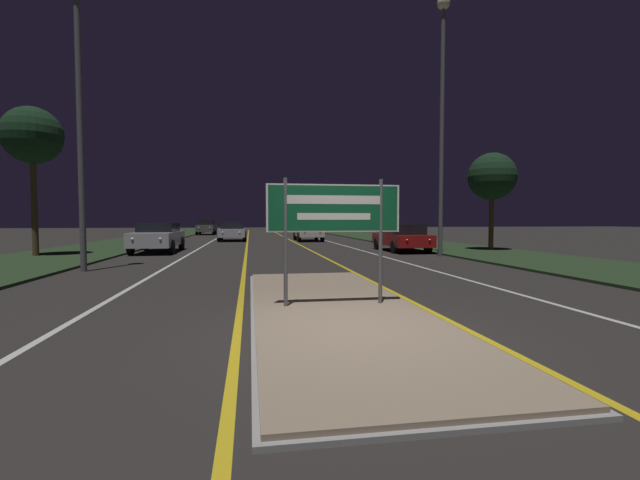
# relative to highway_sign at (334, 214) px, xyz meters

# --- Properties ---
(ground_plane) EXTENTS (160.00, 160.00, 0.00)m
(ground_plane) POSITION_rel_highway_sign_xyz_m (0.00, -1.57, -1.69)
(ground_plane) COLOR #282623
(median_island) EXTENTS (2.89, 8.90, 0.10)m
(median_island) POSITION_rel_highway_sign_xyz_m (0.00, 0.00, -1.65)
(median_island) COLOR #999993
(median_island) RESTS_ON ground_plane
(verge_left) EXTENTS (5.00, 100.00, 0.08)m
(verge_left) POSITION_rel_highway_sign_xyz_m (-9.50, 18.43, -1.65)
(verge_left) COLOR #23381E
(verge_left) RESTS_ON ground_plane
(verge_right) EXTENTS (5.00, 100.00, 0.08)m
(verge_right) POSITION_rel_highway_sign_xyz_m (9.50, 18.43, -1.65)
(verge_right) COLOR #23381E
(verge_right) RESTS_ON ground_plane
(centre_line_yellow_left) EXTENTS (0.12, 70.00, 0.01)m
(centre_line_yellow_left) POSITION_rel_highway_sign_xyz_m (-1.63, 23.43, -1.69)
(centre_line_yellow_left) COLOR gold
(centre_line_yellow_left) RESTS_ON ground_plane
(centre_line_yellow_right) EXTENTS (0.12, 70.00, 0.01)m
(centre_line_yellow_right) POSITION_rel_highway_sign_xyz_m (1.63, 23.43, -1.69)
(centre_line_yellow_right) COLOR gold
(centre_line_yellow_right) RESTS_ON ground_plane
(lane_line_white_left) EXTENTS (0.12, 70.00, 0.01)m
(lane_line_white_left) POSITION_rel_highway_sign_xyz_m (-4.20, 23.43, -1.69)
(lane_line_white_left) COLOR silver
(lane_line_white_left) RESTS_ON ground_plane
(lane_line_white_right) EXTENTS (0.12, 70.00, 0.01)m
(lane_line_white_right) POSITION_rel_highway_sign_xyz_m (4.20, 23.43, -1.69)
(lane_line_white_right) COLOR silver
(lane_line_white_right) RESTS_ON ground_plane
(edge_line_white_left) EXTENTS (0.10, 70.00, 0.01)m
(edge_line_white_left) POSITION_rel_highway_sign_xyz_m (-7.20, 23.43, -1.69)
(edge_line_white_left) COLOR silver
(edge_line_white_left) RESTS_ON ground_plane
(edge_line_white_right) EXTENTS (0.10, 70.00, 0.01)m
(edge_line_white_right) POSITION_rel_highway_sign_xyz_m (7.20, 23.43, -1.69)
(edge_line_white_right) COLOR silver
(edge_line_white_right) RESTS_ON ground_plane
(highway_sign) EXTENTS (2.35, 0.07, 2.20)m
(highway_sign) POSITION_rel_highway_sign_xyz_m (0.00, 0.00, 0.00)
(highway_sign) COLOR #56565B
(highway_sign) RESTS_ON median_island
(streetlight_left_near) EXTENTS (0.52, 0.52, 8.84)m
(streetlight_left_near) POSITION_rel_highway_sign_xyz_m (-6.48, 6.72, 4.03)
(streetlight_left_near) COLOR #56565B
(streetlight_left_near) RESTS_ON ground_plane
(streetlight_right_near) EXTENTS (0.53, 0.53, 10.89)m
(streetlight_right_near) POSITION_rel_highway_sign_xyz_m (6.61, 9.91, 5.22)
(streetlight_right_near) COLOR #56565B
(streetlight_right_near) RESTS_ON ground_plane
(car_receding_0) EXTENTS (1.88, 4.47, 1.37)m
(car_receding_0) POSITION_rel_highway_sign_xyz_m (6.06, 13.10, -0.97)
(car_receding_0) COLOR maroon
(car_receding_0) RESTS_ON ground_plane
(car_receding_1) EXTENTS (1.89, 4.48, 1.50)m
(car_receding_1) POSITION_rel_highway_sign_xyz_m (2.83, 24.09, -0.89)
(car_receding_1) COLOR silver
(car_receding_1) RESTS_ON ground_plane
(car_approaching_0) EXTENTS (1.99, 4.72, 1.41)m
(car_approaching_0) POSITION_rel_highway_sign_xyz_m (-5.87, 14.51, -0.93)
(car_approaching_0) COLOR #B7B7BC
(car_approaching_0) RESTS_ON ground_plane
(car_approaching_1) EXTENTS (2.02, 4.61, 1.42)m
(car_approaching_1) POSITION_rel_highway_sign_xyz_m (-2.74, 25.37, -0.94)
(car_approaching_1) COLOR #B7B7BC
(car_approaching_1) RESTS_ON ground_plane
(car_approaching_2) EXTENTS (1.87, 4.54, 1.57)m
(car_approaching_2) POSITION_rel_highway_sign_xyz_m (-5.96, 39.06, -0.87)
(car_approaching_2) COLOR #4C514C
(car_approaching_2) RESTS_ON ground_plane
(roadside_palm_left) EXTENTS (2.34, 2.34, 6.16)m
(roadside_palm_left) POSITION_rel_highway_sign_xyz_m (-10.30, 12.20, 3.32)
(roadside_palm_left) COLOR #4C3823
(roadside_palm_left) RESTS_ON verge_left
(roadside_palm_right) EXTENTS (2.33, 2.33, 4.81)m
(roadside_palm_right) POSITION_rel_highway_sign_xyz_m (10.42, 12.31, 2.01)
(roadside_palm_right) COLOR #4C3823
(roadside_palm_right) RESTS_ON verge_right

